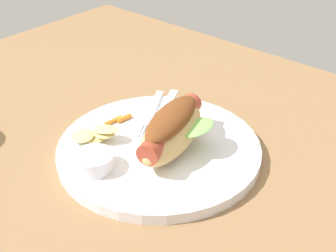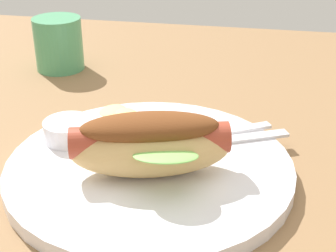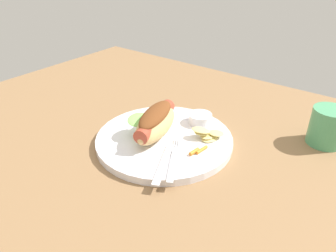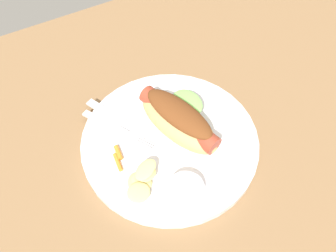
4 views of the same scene
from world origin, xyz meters
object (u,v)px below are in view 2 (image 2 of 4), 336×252
hot_dog (150,143)px  fork (216,134)px  drinking_cup (59,44)px  plate (150,168)px  chips_pile (122,116)px  sauce_ramekin (68,130)px  knife (233,139)px  carrot_garnish (173,120)px

hot_dog → fork: 10.97cm
fork → drinking_cup: (-20.90, -27.08, 2.31)cm
plate → chips_pile: size_ratio=4.37×
sauce_ramekin → drinking_cup: drinking_cup is taller
sauce_ramekin → knife: size_ratio=0.42×
fork → knife: same height
fork → chips_pile: bearing=-34.3°
plate → drinking_cup: bearing=-143.1°
fork → plate: bearing=18.7°
fork → carrot_garnish: carrot_garnish is taller
fork → carrot_garnish: (-2.07, -5.35, 0.17)cm
fork → knife: bearing=125.2°
sauce_ramekin → drinking_cup: bearing=-156.0°
fork → chips_pile: size_ratio=1.92×
knife → drinking_cup: (-21.82, -29.09, 2.33)cm
knife → drinking_cup: bearing=-61.7°
plate → knife: bearing=126.9°
sauce_ramekin → chips_pile: size_ratio=0.80×
fork → knife: size_ratio=1.00×
sauce_ramekin → chips_pile: (-4.86, 4.78, -0.14)cm
plate → hot_dog: 4.60cm
hot_dog → knife: bearing=-149.0°
hot_dog → chips_pile: hot_dog is taller
hot_dog → knife: 11.45cm
plate → sauce_ramekin: sauce_ramekin is taller
plate → chips_pile: bearing=-146.8°
fork → knife: (0.92, 2.00, -0.02)cm
hot_dog → drinking_cup: drinking_cup is taller
plate → chips_pile: (-7.80, -5.10, 1.79)cm
fork → carrot_garnish: 5.74cm
hot_dog → sauce_ramekin: 11.75cm
drinking_cup → carrot_garnish: bearing=49.1°
hot_dog → carrot_garnish: bearing=-106.8°
hot_dog → chips_pile: 11.53cm
plate → hot_dog: size_ratio=1.76×
knife → hot_dog: bearing=22.1°
plate → fork: 9.34cm
drinking_cup → hot_dog: bearing=35.8°
plate → carrot_garnish: 9.17cm
plate → sauce_ramekin: 10.48cm
fork → drinking_cup: drinking_cup is taller
drinking_cup → plate: bearing=36.9°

